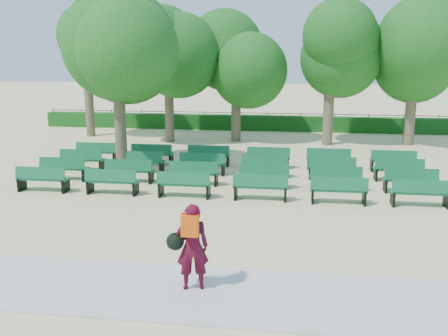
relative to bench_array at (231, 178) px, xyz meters
name	(u,v)px	position (x,y,z in m)	size (l,w,h in m)	color
ground	(215,192)	(-0.34, -1.69, -0.09)	(120.00, 120.00, 0.00)	beige
paving	(157,293)	(-0.34, -9.09, -0.06)	(30.00, 2.20, 0.06)	beige
curb	(171,267)	(-0.34, -7.94, -0.04)	(30.00, 0.12, 0.10)	silver
hedge	(251,123)	(-0.34, 12.31, 0.36)	(26.00, 0.70, 0.90)	#144E16
fence	(251,129)	(-0.34, 12.71, -0.09)	(26.00, 0.10, 1.02)	black
tree_line	(244,141)	(-0.34, 8.31, -0.09)	(21.80, 6.80, 7.04)	#1B5E1B
bench_array	(231,178)	(0.00, 0.00, 0.00)	(1.76, 0.57, 1.11)	#105C34
tree_among	(117,56)	(-4.46, 0.68, 4.43)	(4.80, 4.80, 6.70)	brown
person	(191,246)	(0.31, -8.87, 0.88)	(0.87, 0.57, 1.76)	#420919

